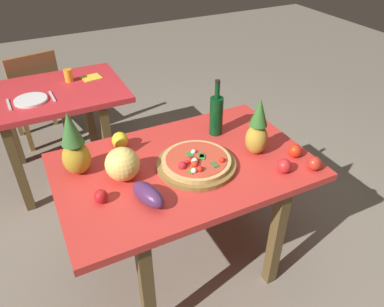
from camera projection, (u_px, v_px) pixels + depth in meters
The scene contains 21 objects.
ground_plane at pixel (185, 256), 2.33m from camera, with size 10.00×10.00×0.00m, color gray.
display_table at pixel (184, 177), 1.96m from camera, with size 1.31×0.84×0.73m.
background_table at pixel (50, 105), 2.68m from camera, with size 1.08×0.72×0.73m.
dining_chair at pixel (35, 93), 3.17m from camera, with size 0.47×0.47×0.85m.
pizza_board at pixel (196, 164), 1.88m from camera, with size 0.41×0.41×0.03m, color olive.
pizza at pixel (196, 161), 1.86m from camera, with size 0.36×0.36×0.06m.
wine_bottle at pixel (216, 115), 2.09m from camera, with size 0.08×0.08×0.33m.
pineapple_left at pixel (74, 147), 1.77m from camera, with size 0.14×0.14×0.34m.
pineapple_right at pixel (257, 130), 1.91m from camera, with size 0.12×0.12×0.32m.
melon at pixel (122, 164), 1.77m from camera, with size 0.17×0.17×0.17m, color #F0D167.
bell_pepper at pixel (120, 140), 2.01m from camera, with size 0.09×0.09×0.10m, color yellow.
eggplant at pixel (148, 195), 1.64m from camera, with size 0.20×0.09×0.09m, color #4A2550.
tomato_near_board at pixel (284, 166), 1.83m from camera, with size 0.07×0.07×0.07m, color red.
tomato_by_bottle at pixel (295, 151), 1.94m from camera, with size 0.07×0.07×0.07m, color red.
tomato_beside_pepper at pixel (101, 196), 1.65m from camera, with size 0.06×0.06×0.06m, color red.
tomato_at_corner at pixel (314, 163), 1.85m from camera, with size 0.07×0.07×0.07m, color red.
drinking_glass_juice at pixel (68, 75), 2.74m from camera, with size 0.06×0.06×0.09m, color orange.
dinner_plate at pixel (31, 100), 2.49m from camera, with size 0.22×0.22×0.02m, color white.
fork_utensil at pixel (9, 105), 2.44m from camera, with size 0.02×0.18×0.01m, color silver.
knife_utensil at pixel (52, 96), 2.54m from camera, with size 0.02×0.18×0.01m, color silver.
napkin_folded at pixel (91, 78), 2.81m from camera, with size 0.14×0.12×0.01m, color yellow.
Camera 1 is at (-0.64, -1.39, 1.87)m, focal length 34.34 mm.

